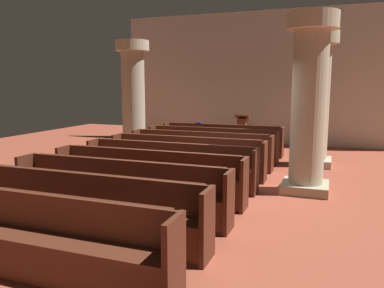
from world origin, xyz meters
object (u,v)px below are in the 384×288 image
(pew_row_8, at_px, (23,232))
(pillar_far_side, at_px, (133,95))
(pillar_aisle_rear, at_px, (309,101))
(hymn_book, at_px, (199,123))
(pew_row_2, at_px, (200,148))
(pew_row_0, at_px, (222,138))
(pew_row_3, at_px, (186,155))
(pew_row_6, at_px, (118,187))
(pew_row_1, at_px, (212,143))
(pew_row_5, at_px, (147,173))
(pillar_aisle_side, at_px, (315,97))
(lectern, at_px, (242,134))
(pew_row_7, at_px, (79,206))
(pew_row_4, at_px, (169,163))

(pew_row_8, bearing_deg, pillar_far_side, 109.82)
(pillar_aisle_rear, xyz_separation_m, hymn_book, (-3.40, 3.59, -0.85))
(pew_row_2, bearing_deg, pew_row_0, 90.00)
(pew_row_3, bearing_deg, pew_row_6, -90.00)
(pew_row_1, distance_m, pew_row_5, 3.89)
(pew_row_0, distance_m, pew_row_2, 1.94)
(pew_row_3, relative_size, pew_row_6, 1.00)
(pew_row_6, distance_m, hymn_book, 6.09)
(pew_row_3, xyz_separation_m, pew_row_5, (0.00, -1.94, 0.00))
(pillar_aisle_side, xyz_separation_m, lectern, (-2.32, 2.12, -1.27))
(pew_row_2, height_order, pew_row_7, same)
(pew_row_1, distance_m, pillar_far_side, 2.89)
(pew_row_5, height_order, pew_row_6, same)
(pew_row_5, bearing_deg, pew_row_1, 90.00)
(pew_row_3, bearing_deg, pew_row_4, -90.00)
(pew_row_1, relative_size, pew_row_4, 1.00)
(pew_row_5, distance_m, hymn_book, 5.13)
(pew_row_8, bearing_deg, hymn_book, 95.51)
(pillar_far_side, distance_m, pillar_aisle_rear, 5.90)
(pillar_aisle_rear, bearing_deg, pew_row_8, -120.97)
(pillar_aisle_side, relative_size, pillar_aisle_rear, 1.00)
(hymn_book, bearing_deg, pew_row_2, -70.20)
(pew_row_1, height_order, pew_row_4, same)
(pew_row_2, relative_size, hymn_book, 19.54)
(lectern, bearing_deg, hymn_book, -132.87)
(pew_row_0, xyz_separation_m, pew_row_4, (0.00, -3.89, 0.00))
(hymn_book, bearing_deg, pillar_aisle_side, -15.75)
(pew_row_1, relative_size, pew_row_2, 1.00)
(pew_row_5, xyz_separation_m, pillar_far_side, (-2.58, 4.23, 1.26))
(pew_row_4, relative_size, pillar_aisle_side, 1.08)
(pew_row_0, bearing_deg, hymn_book, 166.12)
(pew_row_0, bearing_deg, pew_row_5, -90.00)
(pew_row_6, bearing_deg, pillar_far_side, 116.34)
(pillar_far_side, bearing_deg, lectern, 34.46)
(pillar_aisle_rear, bearing_deg, pew_row_6, -137.21)
(pew_row_1, xyz_separation_m, pillar_aisle_side, (2.63, 0.20, 1.26))
(pew_row_6, relative_size, pillar_far_side, 1.08)
(pew_row_0, xyz_separation_m, hymn_book, (-0.77, 0.19, 0.41))
(pew_row_4, relative_size, pillar_far_side, 1.08)
(pew_row_5, xyz_separation_m, hymn_book, (-0.77, 5.05, 0.41))
(pew_row_1, distance_m, pew_row_2, 0.97)
(pew_row_5, distance_m, pillar_aisle_rear, 3.26)
(pew_row_7, bearing_deg, pillar_aisle_rear, 52.34)
(pew_row_1, height_order, pew_row_8, same)
(pew_row_3, height_order, pillar_aisle_side, pillar_aisle_side)
(pew_row_5, xyz_separation_m, pillar_aisle_rear, (2.63, 1.46, 1.26))
(pew_row_6, height_order, pew_row_8, same)
(pew_row_5, height_order, pillar_far_side, pillar_far_side)
(pew_row_0, relative_size, pew_row_8, 1.00)
(pew_row_4, distance_m, lectern, 5.25)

